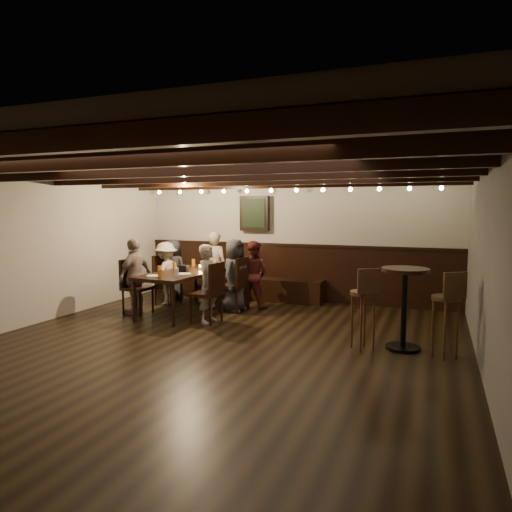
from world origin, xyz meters
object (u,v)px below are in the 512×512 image
at_px(high_top_table, 404,296).
at_px(dining_table, 185,275).
at_px(chair_left_near, 168,289).
at_px(chair_right_far, 207,304).
at_px(chair_left_far, 137,297).
at_px(bar_stool_left, 363,319).
at_px(person_left_far, 135,276).
at_px(person_bench_right, 253,274).
at_px(person_left_near, 166,273).
at_px(person_bench_left, 173,269).
at_px(person_bench_centre, 215,267).
at_px(bar_stool_right, 445,325).
at_px(person_right_near, 235,275).
at_px(chair_right_near, 233,295).
at_px(person_right_far, 209,284).

bearing_deg(high_top_table, dining_table, 167.95).
distance_m(chair_left_near, chair_right_far, 1.70).
distance_m(chair_left_far, bar_stool_left, 4.06).
bearing_deg(dining_table, bar_stool_left, -13.85).
bearing_deg(chair_left_near, person_left_far, -1.90).
height_order(person_bench_right, person_left_near, person_bench_right).
distance_m(chair_left_far, person_bench_left, 1.40).
bearing_deg(person_bench_centre, person_left_near, 38.66).
bearing_deg(person_bench_centre, bar_stool_right, 157.81).
bearing_deg(chair_left_far, person_left_far, -90.00).
bearing_deg(person_left_far, high_top_table, 88.29).
distance_m(chair_right_far, bar_stool_right, 3.61).
height_order(dining_table, person_left_far, person_left_far).
bearing_deg(chair_right_far, dining_table, 58.03).
bearing_deg(chair_left_near, person_right_near, 90.00).
bearing_deg(person_bench_left, chair_right_far, 140.21).
distance_m(chair_left_near, bar_stool_right, 5.17).
relative_size(chair_right_near, person_right_near, 0.75).
bearing_deg(person_right_far, person_right_near, -0.00).
bearing_deg(chair_left_near, dining_table, 58.00).
distance_m(dining_table, chair_left_far, 0.93).
distance_m(chair_left_near, high_top_table, 4.66).
xyz_separation_m(dining_table, high_top_table, (3.77, -0.80, 0.03)).
relative_size(person_right_near, high_top_table, 1.21).
bearing_deg(person_left_far, person_bench_centre, 153.43).
bearing_deg(person_bench_right, bar_stool_right, 154.76).
relative_size(person_bench_centre, person_right_far, 1.09).
bearing_deg(chair_left_near, person_right_far, 58.52).
height_order(chair_right_far, bar_stool_left, bar_stool_left).
xyz_separation_m(person_bench_right, high_top_table, (2.82, -1.65, 0.08)).
distance_m(dining_table, person_bench_right, 1.27).
relative_size(person_bench_centre, person_bench_right, 1.12).
distance_m(person_bench_right, bar_stool_right, 3.79).
bearing_deg(person_right_far, chair_left_near, 58.52).
height_order(chair_right_near, person_right_near, person_right_near).
bearing_deg(person_right_near, chair_right_near, 90.00).
distance_m(person_bench_right, person_right_far, 1.36).
bearing_deg(chair_left_far, high_top_table, 88.28).
relative_size(chair_left_far, bar_stool_right, 0.88).
relative_size(person_bench_right, person_right_near, 0.95).
xyz_separation_m(chair_left_near, person_left_far, (-0.08, -0.90, 0.38)).
xyz_separation_m(dining_table, chair_right_near, (0.75, 0.41, -0.38)).
bearing_deg(dining_table, person_right_near, 30.96).
distance_m(chair_right_near, chair_right_far, 0.90).
distance_m(person_left_far, high_top_table, 4.56).
distance_m(person_bench_left, person_right_far, 2.13).
height_order(person_bench_centre, person_left_far, person_bench_centre).
bearing_deg(chair_left_far, person_right_near, 121.47).
relative_size(person_left_near, person_right_far, 0.94).
bearing_deg(chair_left_far, chair_left_near, 179.98).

